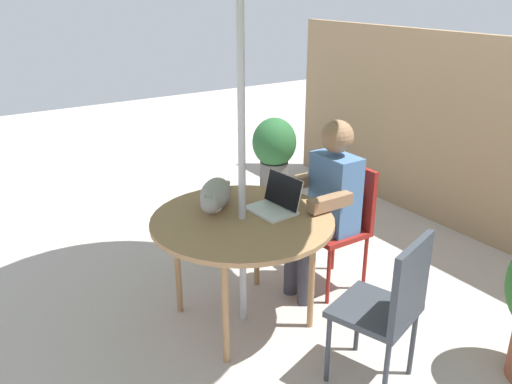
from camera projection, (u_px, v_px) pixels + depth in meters
The scene contains 9 objects.
ground_plane at pixel (243, 318), 3.52m from camera, with size 14.00×14.00×0.00m, color #ADA399.
fence_back at pixel (480, 141), 4.39m from camera, with size 4.53×0.08×1.69m, color #937756.
patio_table at pixel (242, 226), 3.27m from camera, with size 1.13×1.13×0.73m.
chair_occupied at pixel (343, 216), 3.75m from camera, with size 0.40×0.40×0.90m.
chair_empty at pixel (390, 302), 2.75m from camera, with size 0.51×0.51×0.90m.
person_seated at pixel (327, 199), 3.60m from camera, with size 0.48×0.48×1.24m.
laptop at pixel (277, 200), 3.35m from camera, with size 0.32×0.28×0.21m.
cat at pixel (215, 196), 3.37m from camera, with size 0.52×0.46×0.17m.
potted_plant_near_fence at pixel (274, 151), 5.39m from camera, with size 0.45×0.45×0.81m.
Camera 1 is at (2.52, -1.56, 2.08)m, focal length 37.23 mm.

